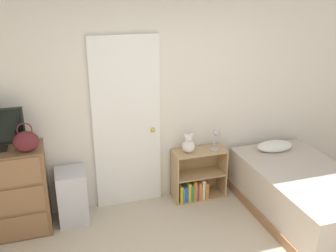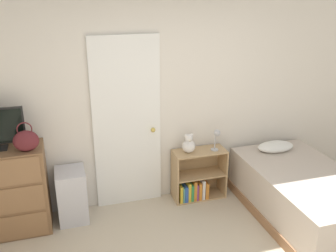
{
  "view_description": "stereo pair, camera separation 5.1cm",
  "coord_description": "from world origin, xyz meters",
  "px_view_note": "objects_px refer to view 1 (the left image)",
  "views": [
    {
      "loc": [
        -1.12,
        -2.08,
        2.57
      ],
      "look_at": [
        0.08,
        1.76,
        1.05
      ],
      "focal_mm": 40.0,
      "sensor_mm": 36.0,
      "label": 1
    },
    {
      "loc": [
        -1.07,
        -2.09,
        2.57
      ],
      "look_at": [
        0.08,
        1.76,
        1.05
      ],
      "focal_mm": 40.0,
      "sensor_mm": 36.0,
      "label": 2
    }
  ],
  "objects_px": {
    "dresser": "(2,193)",
    "bookshelf": "(195,180)",
    "handbag": "(26,141)",
    "bed": "(303,194)",
    "desk_lamp": "(216,135)",
    "teddy_bear": "(189,144)",
    "storage_bin": "(72,196)"
  },
  "relations": [
    {
      "from": "storage_bin",
      "to": "teddy_bear",
      "type": "xyz_separation_m",
      "value": [
        1.43,
        0.04,
        0.44
      ]
    },
    {
      "from": "handbag",
      "to": "storage_bin",
      "type": "relative_size",
      "value": 0.5
    },
    {
      "from": "handbag",
      "to": "bed",
      "type": "relative_size",
      "value": 0.17
    },
    {
      "from": "dresser",
      "to": "bookshelf",
      "type": "relative_size",
      "value": 1.48
    },
    {
      "from": "storage_bin",
      "to": "bed",
      "type": "xyz_separation_m",
      "value": [
        2.58,
        -0.72,
        -0.02
      ]
    },
    {
      "from": "storage_bin",
      "to": "bookshelf",
      "type": "distance_m",
      "value": 1.53
    },
    {
      "from": "bookshelf",
      "to": "bed",
      "type": "bearing_deg",
      "value": -36.02
    },
    {
      "from": "dresser",
      "to": "handbag",
      "type": "bearing_deg",
      "value": -19.53
    },
    {
      "from": "dresser",
      "to": "handbag",
      "type": "distance_m",
      "value": 0.7
    },
    {
      "from": "handbag",
      "to": "desk_lamp",
      "type": "xyz_separation_m",
      "value": [
        2.16,
        0.15,
        -0.26
      ]
    },
    {
      "from": "dresser",
      "to": "desk_lamp",
      "type": "relative_size",
      "value": 3.57
    },
    {
      "from": "dresser",
      "to": "bookshelf",
      "type": "xyz_separation_m",
      "value": [
        2.24,
        0.07,
        -0.25
      ]
    },
    {
      "from": "bookshelf",
      "to": "handbag",
      "type": "bearing_deg",
      "value": -174.44
    },
    {
      "from": "handbag",
      "to": "bookshelf",
      "type": "xyz_separation_m",
      "value": [
        1.92,
        0.19,
        -0.86
      ]
    },
    {
      "from": "dresser",
      "to": "teddy_bear",
      "type": "relative_size",
      "value": 4.02
    },
    {
      "from": "bookshelf",
      "to": "bed",
      "type": "relative_size",
      "value": 0.36
    },
    {
      "from": "bed",
      "to": "storage_bin",
      "type": "bearing_deg",
      "value": 164.33
    },
    {
      "from": "dresser",
      "to": "bed",
      "type": "distance_m",
      "value": 3.37
    },
    {
      "from": "storage_bin",
      "to": "desk_lamp",
      "type": "xyz_separation_m",
      "value": [
        1.77,
        0.0,
        0.53
      ]
    },
    {
      "from": "storage_bin",
      "to": "bed",
      "type": "bearing_deg",
      "value": -15.67
    },
    {
      "from": "handbag",
      "to": "desk_lamp",
      "type": "distance_m",
      "value": 2.18
    },
    {
      "from": "bookshelf",
      "to": "bed",
      "type": "distance_m",
      "value": 1.3
    },
    {
      "from": "handbag",
      "to": "bookshelf",
      "type": "bearing_deg",
      "value": 5.56
    },
    {
      "from": "teddy_bear",
      "to": "desk_lamp",
      "type": "relative_size",
      "value": 0.89
    },
    {
      "from": "handbag",
      "to": "bed",
      "type": "xyz_separation_m",
      "value": [
        2.97,
        -0.58,
        -0.81
      ]
    },
    {
      "from": "handbag",
      "to": "storage_bin",
      "type": "bearing_deg",
      "value": 20.76
    },
    {
      "from": "teddy_bear",
      "to": "bed",
      "type": "height_order",
      "value": "teddy_bear"
    },
    {
      "from": "desk_lamp",
      "to": "teddy_bear",
      "type": "bearing_deg",
      "value": 173.49
    },
    {
      "from": "teddy_bear",
      "to": "desk_lamp",
      "type": "height_order",
      "value": "desk_lamp"
    },
    {
      "from": "desk_lamp",
      "to": "bed",
      "type": "xyz_separation_m",
      "value": [
        0.8,
        -0.72,
        -0.55
      ]
    },
    {
      "from": "dresser",
      "to": "bookshelf",
      "type": "bearing_deg",
      "value": 1.86
    },
    {
      "from": "handbag",
      "to": "storage_bin",
      "type": "distance_m",
      "value": 0.89
    }
  ]
}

